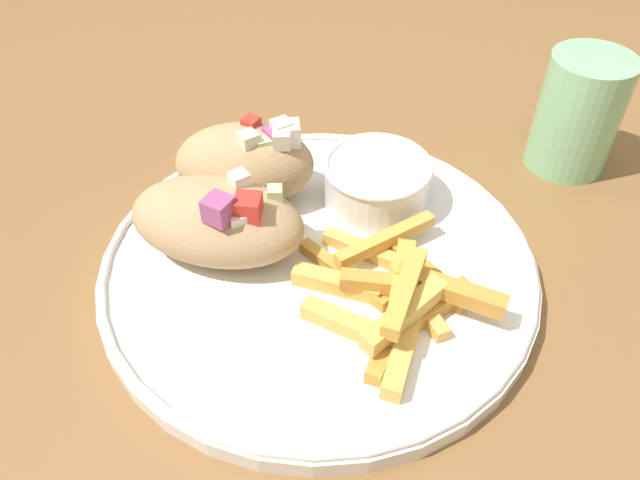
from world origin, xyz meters
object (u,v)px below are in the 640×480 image
at_px(pita_sandwich_far, 246,163).
at_px(fries_pile, 396,294).
at_px(water_glass, 577,118).
at_px(sauce_ramekin, 377,180).
at_px(plate, 320,264).
at_px(pita_sandwich_near, 218,220).

relative_size(pita_sandwich_far, fries_pile, 0.75).
distance_m(fries_pile, water_glass, 0.25).
distance_m(pita_sandwich_far, sauce_ramekin, 0.10).
height_order(sauce_ramekin, water_glass, water_glass).
xyz_separation_m(fries_pile, water_glass, (0.13, 0.21, 0.02)).
height_order(plate, fries_pile, fries_pile).
bearing_deg(plate, water_glass, 44.34).
relative_size(pita_sandwich_far, sauce_ramekin, 1.38).
distance_m(plate, sauce_ramekin, 0.08).
distance_m(pita_sandwich_near, fries_pile, 0.14).
xyz_separation_m(pita_sandwich_near, pita_sandwich_far, (0.00, 0.06, 0.00)).
distance_m(pita_sandwich_far, fries_pile, 0.16).
bearing_deg(plate, pita_sandwich_far, 140.36).
relative_size(plate, sauce_ramekin, 3.71).
distance_m(fries_pile, sauce_ramekin, 0.11).
bearing_deg(fries_pile, pita_sandwich_near, 168.03).
height_order(plate, pita_sandwich_far, pita_sandwich_far).
bearing_deg(water_glass, plate, -135.66).
xyz_separation_m(pita_sandwich_far, fries_pile, (0.13, -0.09, -0.02)).
height_order(pita_sandwich_near, fries_pile, pita_sandwich_near).
bearing_deg(pita_sandwich_near, pita_sandwich_far, 90.39).
bearing_deg(pita_sandwich_far, water_glass, 15.95).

